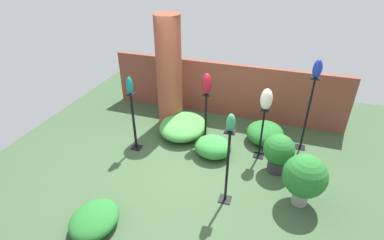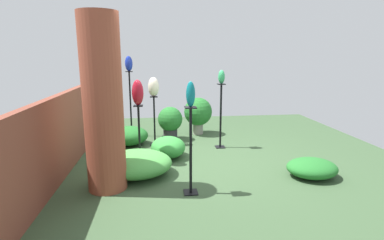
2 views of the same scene
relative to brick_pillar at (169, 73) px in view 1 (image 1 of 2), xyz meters
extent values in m
plane|color=#385133|center=(1.09, -1.45, -1.25)|extent=(8.00, 8.00, 0.00)
cube|color=brown|center=(1.09, 0.80, -0.59)|extent=(5.60, 0.12, 1.32)
cylinder|color=brown|center=(0.00, 0.00, 0.00)|extent=(0.55, 0.55, 2.50)
cube|color=black|center=(2.16, -0.68, -1.24)|extent=(0.20, 0.20, 0.01)
cube|color=black|center=(2.16, -0.68, -0.72)|extent=(0.04, 0.04, 1.07)
cube|color=black|center=(2.16, -0.68, -0.19)|extent=(0.16, 0.16, 0.02)
cube|color=black|center=(-0.30, -1.20, -1.24)|extent=(0.20, 0.20, 0.01)
cube|color=black|center=(-0.30, -1.20, -0.63)|extent=(0.04, 0.04, 1.25)
cube|color=black|center=(-0.30, -1.20, -0.01)|extent=(0.16, 0.16, 0.02)
cube|color=black|center=(0.97, -0.42, -1.24)|extent=(0.20, 0.20, 0.01)
cube|color=black|center=(0.97, -0.42, -0.71)|extent=(0.04, 0.04, 1.08)
cube|color=black|center=(0.97, -0.42, -0.18)|extent=(0.16, 0.16, 0.02)
cube|color=black|center=(1.79, -2.06, -1.24)|extent=(0.20, 0.20, 0.01)
cube|color=black|center=(1.79, -2.06, -0.57)|extent=(0.04, 0.04, 1.36)
cube|color=black|center=(1.79, -2.06, 0.10)|extent=(0.16, 0.16, 0.02)
cube|color=black|center=(2.95, -0.11, -1.24)|extent=(0.20, 0.20, 0.01)
cube|color=black|center=(2.95, -0.11, -0.47)|extent=(0.04, 0.04, 1.56)
cube|color=black|center=(2.95, -0.11, 0.31)|extent=(0.16, 0.16, 0.02)
ellipsoid|color=beige|center=(2.16, -0.68, 0.02)|extent=(0.22, 0.23, 0.41)
ellipsoid|color=#0F727A|center=(-0.30, -1.20, 0.17)|extent=(0.12, 0.12, 0.34)
ellipsoid|color=maroon|center=(0.97, -0.42, 0.05)|extent=(0.21, 0.20, 0.45)
ellipsoid|color=#2D9356|center=(1.79, -2.06, 0.25)|extent=(0.13, 0.14, 0.28)
ellipsoid|color=#192D9E|center=(2.95, -0.11, 0.49)|extent=(0.17, 0.18, 0.35)
cylinder|color=gray|center=(2.96, -1.74, -1.11)|extent=(0.25, 0.25, 0.27)
sphere|color=#236B28|center=(2.96, -1.74, -0.68)|extent=(0.69, 0.69, 0.69)
cylinder|color=#2D2D33|center=(2.52, -1.03, -1.13)|extent=(0.33, 0.33, 0.25)
sphere|color=#236B28|center=(2.52, -1.03, -0.76)|extent=(0.57, 0.57, 0.57)
ellipsoid|color=#236B28|center=(2.20, -0.11, -1.05)|extent=(0.78, 0.85, 0.41)
ellipsoid|color=#338C38|center=(1.28, -0.94, -1.05)|extent=(0.75, 0.66, 0.40)
ellipsoid|color=#479942|center=(0.45, -0.39, -1.05)|extent=(1.04, 1.16, 0.40)
ellipsoid|color=#236B28|center=(0.06, -3.21, -1.10)|extent=(0.69, 0.81, 0.30)
camera|label=1|loc=(2.40, -5.69, 2.42)|focal=28.00mm
camera|label=2|loc=(-4.24, -0.76, 0.68)|focal=28.00mm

